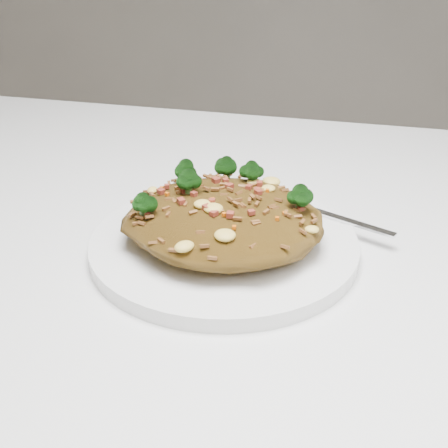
{
  "coord_description": "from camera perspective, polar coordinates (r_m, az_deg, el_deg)",
  "views": [
    {
      "loc": [
        0.05,
        -0.48,
        1.04
      ],
      "look_at": [
        -0.07,
        0.0,
        0.78
      ],
      "focal_mm": 50.0,
      "sensor_mm": 36.0,
      "label": 1
    }
  ],
  "objects": [
    {
      "name": "fried_rice",
      "position": [
        0.56,
        -0.03,
        1.17
      ],
      "size": [
        0.18,
        0.17,
        0.06
      ],
      "color": "#875F1C",
      "rests_on": "plate"
    },
    {
      "name": "plate",
      "position": [
        0.57,
        0.0,
        -1.94
      ],
      "size": [
        0.25,
        0.25,
        0.01
      ],
      "primitive_type": "cylinder",
      "color": "white",
      "rests_on": "dining_table"
    },
    {
      "name": "dining_table",
      "position": [
        0.62,
        6.18,
        -10.51
      ],
      "size": [
        1.2,
        0.8,
        0.75
      ],
      "color": "white",
      "rests_on": "ground"
    },
    {
      "name": "fork",
      "position": [
        0.62,
        9.24,
        0.91
      ],
      "size": [
        0.15,
        0.08,
        0.0
      ],
      "rotation": [
        0.0,
        0.0,
        -0.41
      ],
      "color": "silver",
      "rests_on": "plate"
    }
  ]
}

